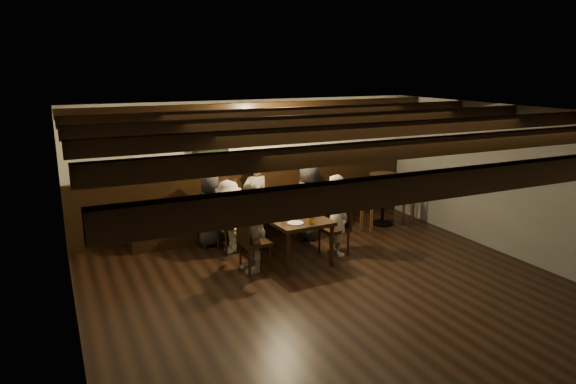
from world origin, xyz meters
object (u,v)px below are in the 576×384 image
person_bench_right (303,195)px  person_left_near (229,217)px  high_top_table (384,191)px  person_bench_centre (255,198)px  chair_left_far (254,252)px  dining_table (283,214)px  chair_left_near (231,234)px  chair_right_far (335,238)px  person_right_near (309,200)px  person_left_far (252,227)px  person_bench_left (211,209)px  bar_stool_right (409,204)px  chair_right_near (307,223)px  person_right_far (337,215)px  bar_stool_left (367,211)px

person_bench_right → person_left_near: 1.71m
person_left_near → high_top_table: person_left_near is taller
person_bench_centre → chair_left_far: bearing=64.4°
dining_table → chair_left_near: size_ratio=1.98×
chair_right_far → person_right_near: size_ratio=0.64×
dining_table → person_left_far: bearing=-149.0°
chair_left_far → person_bench_left: size_ratio=0.71×
chair_right_far → person_left_far: 1.52m
dining_table → high_top_table: (2.39, 0.59, -0.00)m
person_left_near → bar_stool_right: person_left_near is taller
chair_left_near → high_top_table: (3.13, 0.17, 0.35)m
high_top_table → person_right_near: bearing=-176.6°
dining_table → person_bench_right: (0.85, 0.95, 0.01)m
person_bench_left → high_top_table: person_bench_left is taller
dining_table → chair_left_far: chair_left_far is taller
chair_left_far → person_left_far: bearing=-90.0°
person_left_far → chair_right_far: bearing=90.0°
chair_right_near → person_bench_centre: person_bench_centre is taller
chair_left_far → person_right_far: size_ratio=0.69×
chair_left_far → chair_right_far: 1.44m
person_bench_right → person_bench_left: bearing=-0.0°
person_bench_right → high_top_table: bearing=163.9°
person_left_far → person_right_far: person_left_far is taller
chair_left_far → person_bench_right: person_bench_right is taller
person_left_near → bar_stool_left: 2.68m
person_bench_left → bar_stool_left: 2.89m
chair_right_near → person_bench_centre: bearing=50.1°
person_bench_right → bar_stool_right: bearing=162.9°
high_top_table → bar_stool_right: bar_stool_right is taller
dining_table → chair_right_near: 0.93m
dining_table → chair_right_far: 0.93m
high_top_table → person_bench_left: bearing=175.4°
person_right_near → bar_stool_left: (1.17, -0.11, -0.33)m
chair_right_far → chair_right_near: bearing=0.0°
chair_right_near → person_left_far: bearing=121.5°
person_bench_centre → person_right_near: (0.78, -0.56, 0.02)m
person_bench_left → bar_stool_right: 3.87m
person_bench_centre → person_left_near: bearing=38.7°
chair_right_near → person_bench_right: 0.63m
person_right_near → bar_stool_right: bearing=-94.4°
person_right_near → chair_right_far: bearing=178.0°
person_right_far → chair_left_near: bearing=58.5°
dining_table → high_top_table: size_ratio=1.95×
bar_stool_right → chair_right_near: bearing=149.7°
chair_left_near → person_right_far: (1.52, -0.82, 0.36)m
person_bench_right → person_right_near: size_ratio=0.95×
person_bench_right → person_left_near: bearing=15.3°
chair_left_near → chair_right_near: 1.44m
person_bench_left → person_left_near: bearing=108.4°
chair_right_far → person_bench_centre: person_bench_centre is taller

